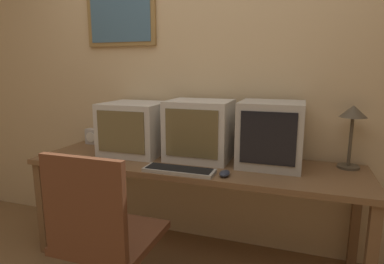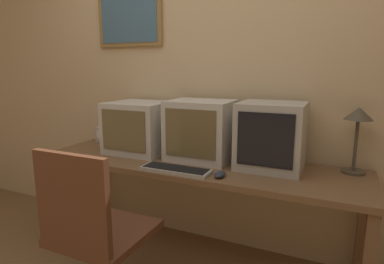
{
  "view_description": "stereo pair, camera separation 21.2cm",
  "coord_description": "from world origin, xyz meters",
  "px_view_note": "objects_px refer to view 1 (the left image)",
  "views": [
    {
      "loc": [
        0.68,
        -0.94,
        1.34
      ],
      "look_at": [
        0.0,
        1.03,
        0.93
      ],
      "focal_mm": 30.0,
      "sensor_mm": 36.0,
      "label": 1
    },
    {
      "loc": [
        0.87,
        -0.86,
        1.34
      ],
      "look_at": [
        0.0,
        1.03,
        0.93
      ],
      "focal_mm": 30.0,
      "sensor_mm": 36.0,
      "label": 2
    }
  ],
  "objects_px": {
    "monitor_center": "(200,130)",
    "monitor_right": "(271,134)",
    "keyboard_main": "(179,170)",
    "desk_lamp": "(353,120)",
    "office_chair": "(106,253)",
    "desk_clock": "(93,136)",
    "mouse_near_keyboard": "(225,173)",
    "monitor_left": "(135,128)"
  },
  "relations": [
    {
      "from": "monitor_center",
      "to": "mouse_near_keyboard",
      "type": "distance_m",
      "value": 0.44
    },
    {
      "from": "keyboard_main",
      "to": "monitor_center",
      "type": "bearing_deg",
      "value": 85.46
    },
    {
      "from": "monitor_center",
      "to": "office_chair",
      "type": "height_order",
      "value": "monitor_center"
    },
    {
      "from": "desk_clock",
      "to": "mouse_near_keyboard",
      "type": "bearing_deg",
      "value": -20.02
    },
    {
      "from": "mouse_near_keyboard",
      "to": "desk_clock",
      "type": "distance_m",
      "value": 1.32
    },
    {
      "from": "keyboard_main",
      "to": "mouse_near_keyboard",
      "type": "relative_size",
      "value": 4.28
    },
    {
      "from": "monitor_left",
      "to": "office_chair",
      "type": "distance_m",
      "value": 0.98
    },
    {
      "from": "monitor_right",
      "to": "desk_lamp",
      "type": "height_order",
      "value": "monitor_right"
    },
    {
      "from": "keyboard_main",
      "to": "office_chair",
      "type": "bearing_deg",
      "value": -114.2
    },
    {
      "from": "desk_lamp",
      "to": "monitor_left",
      "type": "bearing_deg",
      "value": -175.86
    },
    {
      "from": "monitor_left",
      "to": "desk_lamp",
      "type": "relative_size",
      "value": 1.1
    },
    {
      "from": "desk_clock",
      "to": "office_chair",
      "type": "xyz_separation_m",
      "value": [
        0.74,
        -0.95,
        -0.37
      ]
    },
    {
      "from": "monitor_right",
      "to": "mouse_near_keyboard",
      "type": "xyz_separation_m",
      "value": [
        -0.23,
        -0.3,
        -0.19
      ]
    },
    {
      "from": "keyboard_main",
      "to": "monitor_left",
      "type": "bearing_deg",
      "value": 145.77
    },
    {
      "from": "monitor_left",
      "to": "desk_clock",
      "type": "height_order",
      "value": "monitor_left"
    },
    {
      "from": "keyboard_main",
      "to": "desk_clock",
      "type": "height_order",
      "value": "desk_clock"
    },
    {
      "from": "monitor_right",
      "to": "keyboard_main",
      "type": "distance_m",
      "value": 0.63
    },
    {
      "from": "monitor_right",
      "to": "keyboard_main",
      "type": "relative_size",
      "value": 0.95
    },
    {
      "from": "monitor_left",
      "to": "desk_lamp",
      "type": "distance_m",
      "value": 1.47
    },
    {
      "from": "monitor_center",
      "to": "desk_clock",
      "type": "bearing_deg",
      "value": 171.6
    },
    {
      "from": "mouse_near_keyboard",
      "to": "office_chair",
      "type": "height_order",
      "value": "office_chair"
    },
    {
      "from": "monitor_left",
      "to": "desk_clock",
      "type": "distance_m",
      "value": 0.52
    },
    {
      "from": "monitor_left",
      "to": "desk_clock",
      "type": "xyz_separation_m",
      "value": [
        -0.48,
        0.15,
        -0.13
      ]
    },
    {
      "from": "mouse_near_keyboard",
      "to": "monitor_left",
      "type": "bearing_deg",
      "value": 158.04
    },
    {
      "from": "monitor_left",
      "to": "monitor_right",
      "type": "distance_m",
      "value": 0.98
    },
    {
      "from": "keyboard_main",
      "to": "mouse_near_keyboard",
      "type": "bearing_deg",
      "value": 3.89
    },
    {
      "from": "desk_clock",
      "to": "desk_lamp",
      "type": "bearing_deg",
      "value": -1.22
    },
    {
      "from": "monitor_center",
      "to": "office_chair",
      "type": "relative_size",
      "value": 0.45
    },
    {
      "from": "keyboard_main",
      "to": "office_chair",
      "type": "height_order",
      "value": "office_chair"
    },
    {
      "from": "monitor_left",
      "to": "desk_clock",
      "type": "bearing_deg",
      "value": 163.1
    },
    {
      "from": "mouse_near_keyboard",
      "to": "desk_lamp",
      "type": "bearing_deg",
      "value": 30.11
    },
    {
      "from": "monitor_center",
      "to": "monitor_right",
      "type": "height_order",
      "value": "monitor_right"
    },
    {
      "from": "monitor_left",
      "to": "monitor_center",
      "type": "height_order",
      "value": "monitor_center"
    },
    {
      "from": "monitor_center",
      "to": "monitor_right",
      "type": "relative_size",
      "value": 1.03
    },
    {
      "from": "monitor_center",
      "to": "desk_clock",
      "type": "height_order",
      "value": "monitor_center"
    },
    {
      "from": "desk_clock",
      "to": "keyboard_main",
      "type": "bearing_deg",
      "value": -26.12
    },
    {
      "from": "desk_lamp",
      "to": "monitor_right",
      "type": "bearing_deg",
      "value": -167.72
    },
    {
      "from": "monitor_center",
      "to": "desk_clock",
      "type": "distance_m",
      "value": 1.0
    },
    {
      "from": "monitor_left",
      "to": "monitor_right",
      "type": "xyz_separation_m",
      "value": [
        0.98,
        0.0,
        0.02
      ]
    },
    {
      "from": "keyboard_main",
      "to": "desk_lamp",
      "type": "relative_size",
      "value": 1.1
    },
    {
      "from": "monitor_right",
      "to": "office_chair",
      "type": "height_order",
      "value": "monitor_right"
    },
    {
      "from": "monitor_center",
      "to": "monitor_right",
      "type": "distance_m",
      "value": 0.48
    }
  ]
}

